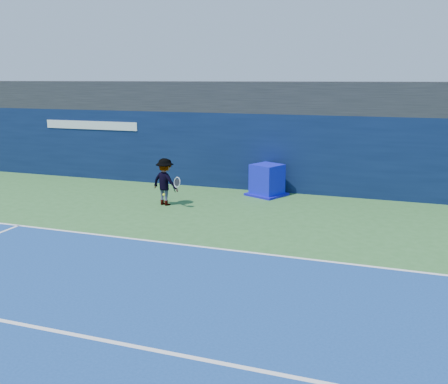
{
  "coord_description": "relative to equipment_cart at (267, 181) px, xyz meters",
  "views": [
    {
      "loc": [
        5.55,
        -8.54,
        4.32
      ],
      "look_at": [
        0.77,
        5.2,
        1.0
      ],
      "focal_mm": 40.0,
      "sensor_mm": 36.0,
      "label": 1
    }
  ],
  "objects": [
    {
      "name": "ground",
      "position": [
        -1.04,
        -9.36,
        -0.54
      ],
      "size": [
        80.0,
        80.0,
        0.0
      ],
      "primitive_type": "plane",
      "color": "#346D31",
      "rests_on": "ground"
    },
    {
      "name": "baseline",
      "position": [
        -1.04,
        -6.36,
        -0.53
      ],
      "size": [
        24.0,
        0.1,
        0.01
      ],
      "primitive_type": "cube",
      "color": "white",
      "rests_on": "ground"
    },
    {
      "name": "back_wall_assembly",
      "position": [
        -1.04,
        1.14,
        0.96
      ],
      "size": [
        36.0,
        1.03,
        3.0
      ],
      "color": "#0A183A",
      "rests_on": "ground"
    },
    {
      "name": "stadium_band",
      "position": [
        -1.04,
        2.14,
        3.06
      ],
      "size": [
        36.0,
        3.0,
        1.2
      ],
      "primitive_type": "cube",
      "color": "#222127",
      "rests_on": "back_wall_assembly"
    },
    {
      "name": "tennis_ball",
      "position": [
        -1.96,
        -4.78,
        0.39
      ],
      "size": [
        0.07,
        0.07,
        0.07
      ],
      "color": "yellow",
      "rests_on": "ground"
    },
    {
      "name": "service_line",
      "position": [
        -1.04,
        -11.36,
        -0.53
      ],
      "size": [
        24.0,
        0.1,
        0.01
      ],
      "primitive_type": "cube",
      "color": "white",
      "rests_on": "ground"
    },
    {
      "name": "tennis_player",
      "position": [
        -2.98,
        -2.58,
        0.28
      ],
      "size": [
        1.33,
        0.87,
        1.64
      ],
      "color": "white",
      "rests_on": "ground"
    },
    {
      "name": "equipment_cart",
      "position": [
        0.0,
        0.0,
        0.0
      ],
      "size": [
        1.63,
        1.63,
        1.18
      ],
      "color": "#0E11C6",
      "rests_on": "ground"
    }
  ]
}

